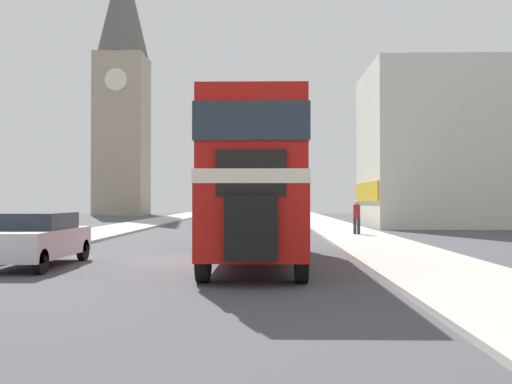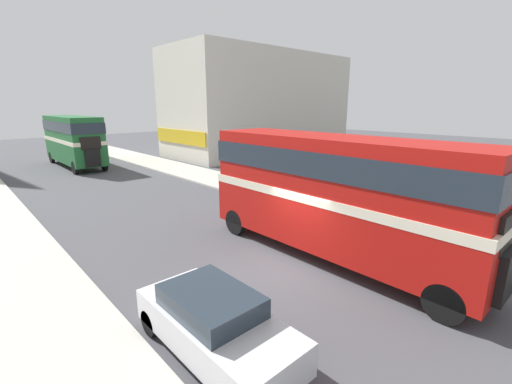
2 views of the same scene
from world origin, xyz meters
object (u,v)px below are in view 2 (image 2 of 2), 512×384
at_px(double_decker_bus, 335,188).
at_px(pedestrian_walking, 232,168).
at_px(car_parked_near, 215,323).
at_px(bus_distant, 73,137).

relative_size(double_decker_bus, pedestrian_walking, 6.09).
bearing_deg(car_parked_near, double_decker_bus, 11.63).
bearing_deg(bus_distant, pedestrian_walking, -67.80).
relative_size(double_decker_bus, car_parked_near, 2.49).
relative_size(double_decker_bus, bus_distant, 1.08).
bearing_deg(car_parked_near, bus_distant, 80.14).
distance_m(bus_distant, pedestrian_walking, 15.96).
xyz_separation_m(bus_distant, pedestrian_walking, (6.00, -14.71, -1.53)).
bearing_deg(pedestrian_walking, double_decker_bus, -112.19).
relative_size(bus_distant, car_parked_near, 2.30).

